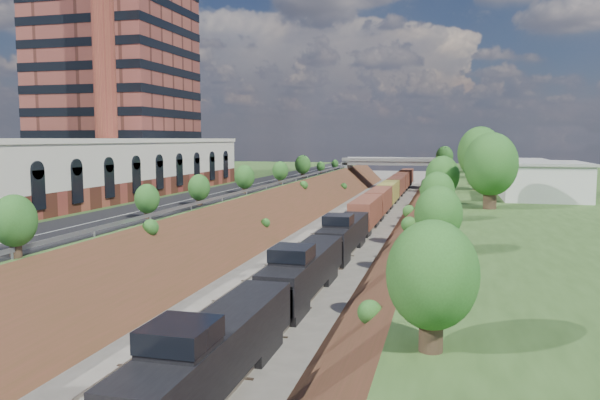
{
  "coord_description": "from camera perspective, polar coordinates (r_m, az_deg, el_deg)",
  "views": [
    {
      "loc": [
        12.98,
        -20.72,
        11.97
      ],
      "look_at": [
        -1.06,
        34.28,
        6.0
      ],
      "focal_mm": 35.0,
      "sensor_mm": 36.0,
      "label": 1
    }
  ],
  "objects": [
    {
      "name": "platform_left",
      "position": [
        93.38,
        -15.26,
        -0.03
      ],
      "size": [
        44.0,
        180.0,
        5.0
      ],
      "primitive_type": "cube",
      "color": "#314E20",
      "rests_on": "ground"
    },
    {
      "name": "embankment_left",
      "position": [
        85.05,
        -2.2,
        -2.09
      ],
      "size": [
        10.0,
        180.0,
        10.0
      ],
      "primitive_type": "cube",
      "rotation": [
        0.0,
        0.79,
        0.0
      ],
      "color": "brown",
      "rests_on": "ground"
    },
    {
      "name": "embankment_right",
      "position": [
        81.62,
        12.79,
        -2.58
      ],
      "size": [
        10.0,
        180.0,
        10.0
      ],
      "primitive_type": "cube",
      "rotation": [
        0.0,
        0.79,
        0.0
      ],
      "color": "brown",
      "rests_on": "ground"
    },
    {
      "name": "rail_left_track",
      "position": [
        83.06,
        3.37,
        -2.23
      ],
      "size": [
        1.58,
        180.0,
        0.18
      ],
      "primitive_type": "cube",
      "color": "gray",
      "rests_on": "ground"
    },
    {
      "name": "rail_right_track",
      "position": [
        82.24,
        6.93,
        -2.35
      ],
      "size": [
        1.58,
        180.0,
        0.18
      ],
      "primitive_type": "cube",
      "color": "gray",
      "rests_on": "ground"
    },
    {
      "name": "road",
      "position": [
        85.87,
        -5.09,
        1.36
      ],
      "size": [
        8.0,
        180.0,
        0.1
      ],
      "primitive_type": "cube",
      "color": "black",
      "rests_on": "platform_left"
    },
    {
      "name": "guardrail",
      "position": [
        84.37,
        -2.51,
        1.63
      ],
      "size": [
        0.1,
        171.0,
        0.7
      ],
      "color": "#99999E",
      "rests_on": "platform_left"
    },
    {
      "name": "commercial_building",
      "position": [
        71.69,
        -20.59,
        2.85
      ],
      "size": [
        14.3,
        62.3,
        7.0
      ],
      "color": "brown",
      "rests_on": "platform_left"
    },
    {
      "name": "highrise_tower",
      "position": [
        110.82,
        -17.69,
        16.6
      ],
      "size": [
        22.0,
        22.0,
        53.9
      ],
      "color": "brown",
      "rests_on": "platform_left"
    },
    {
      "name": "smokestack",
      "position": [
        91.95,
        -18.6,
        13.84
      ],
      "size": [
        3.2,
        3.2,
        40.0
      ],
      "primitive_type": "cylinder",
      "color": "brown",
      "rests_on": "platform_left"
    },
    {
      "name": "overpass",
      "position": [
        143.48,
        9.13,
        3.11
      ],
      "size": [
        24.5,
        8.3,
        7.4
      ],
      "color": "gray",
      "rests_on": "ground"
    },
    {
      "name": "white_building_near",
      "position": [
        73.64,
        22.51,
        1.68
      ],
      "size": [
        9.0,
        12.0,
        4.0
      ],
      "primitive_type": "cube",
      "color": "silver",
      "rests_on": "platform_right"
    },
    {
      "name": "white_building_far",
      "position": [
        95.39,
        20.35,
        2.52
      ],
      "size": [
        8.0,
        10.0,
        3.6
      ],
      "primitive_type": "cube",
      "color": "silver",
      "rests_on": "platform_right"
    },
    {
      "name": "tree_right_large",
      "position": [
        60.91,
        18.13,
        3.27
      ],
      "size": [
        5.25,
        5.25,
        7.61
      ],
      "color": "#473323",
      "rests_on": "platform_right"
    },
    {
      "name": "tree_left_crest",
      "position": [
        47.92,
        -16.91,
        -0.16
      ],
      "size": [
        2.45,
        2.45,
        3.55
      ],
      "color": "#473323",
      "rests_on": "platform_left"
    },
    {
      "name": "freight_train",
      "position": [
        90.69,
        7.67,
        -0.1
      ],
      "size": [
        2.74,
        140.33,
        4.55
      ],
      "color": "black",
      "rests_on": "ground"
    }
  ]
}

